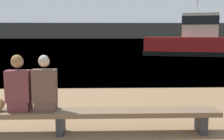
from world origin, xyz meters
TOP-DOWN VIEW (x-y plane):
  - water_surface at (0.00, 127.00)m, footprint 240.00×240.00m
  - far_shoreline at (0.00, 141.85)m, footprint 600.00×12.00m
  - bench_main at (-0.04, 2.70)m, footprint 5.69×0.46m
  - person_left at (-0.76, 2.70)m, footprint 0.41×0.37m
  - person_right at (-0.30, 2.70)m, footprint 0.41×0.36m
  - tugboat_red at (8.74, 21.90)m, footprint 9.05×5.73m

SIDE VIEW (x-z plane):
  - water_surface at x=0.00m, z-range 0.00..0.00m
  - bench_main at x=-0.04m, z-range 0.13..0.55m
  - person_right at x=-0.30m, z-range 0.36..1.35m
  - person_left at x=-0.76m, z-range 0.37..1.37m
  - tugboat_red at x=8.74m, z-range -2.18..4.43m
  - far_shoreline at x=0.00m, z-range 0.00..7.61m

